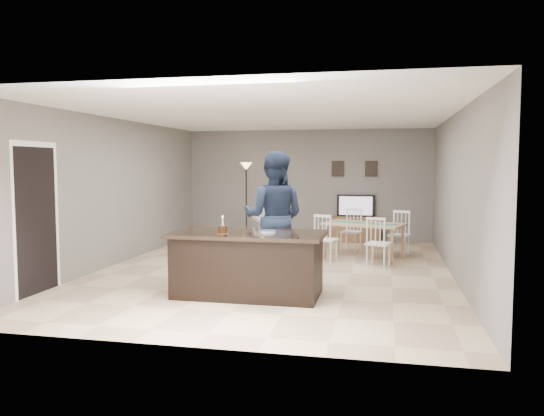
% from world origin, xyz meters
% --- Properties ---
extents(floor, '(8.00, 8.00, 0.00)m').
position_xyz_m(floor, '(0.00, 0.00, 0.00)').
color(floor, tan).
rests_on(floor, ground).
extents(room_shell, '(8.00, 8.00, 8.00)m').
position_xyz_m(room_shell, '(0.00, 0.00, 1.68)').
color(room_shell, slate).
rests_on(room_shell, floor).
extents(kitchen_island, '(2.15, 1.10, 0.90)m').
position_xyz_m(kitchen_island, '(0.00, -1.80, 0.45)').
color(kitchen_island, black).
rests_on(kitchen_island, floor).
extents(tv_console, '(1.20, 0.40, 0.60)m').
position_xyz_m(tv_console, '(1.20, 3.77, 0.30)').
color(tv_console, brown).
rests_on(tv_console, floor).
extents(television, '(0.91, 0.12, 0.53)m').
position_xyz_m(television, '(1.20, 3.84, 0.86)').
color(television, black).
rests_on(television, tv_console).
extents(tv_screen_glow, '(0.78, 0.00, 0.78)m').
position_xyz_m(tv_screen_glow, '(1.20, 3.76, 0.87)').
color(tv_screen_glow, orange).
rests_on(tv_screen_glow, tv_console).
extents(picture_frames, '(1.10, 0.02, 0.38)m').
position_xyz_m(picture_frames, '(1.15, 3.98, 1.75)').
color(picture_frames, black).
rests_on(picture_frames, room_shell).
extents(doorway, '(0.00, 2.10, 2.65)m').
position_xyz_m(doorway, '(-2.99, -2.30, 1.26)').
color(doorway, black).
rests_on(doorway, floor).
extents(woman, '(0.63, 0.52, 1.50)m').
position_xyz_m(woman, '(-0.05, -0.45, 0.75)').
color(woman, silver).
rests_on(woman, floor).
extents(man, '(1.01, 0.79, 2.05)m').
position_xyz_m(man, '(0.17, -0.84, 1.03)').
color(man, '#1A2339').
rests_on(man, floor).
extents(birthday_cake, '(0.16, 0.16, 0.25)m').
position_xyz_m(birthday_cake, '(-0.31, -2.00, 0.96)').
color(birthday_cake, gold).
rests_on(birthday_cake, kitchen_island).
extents(plate_stack, '(0.23, 0.23, 0.04)m').
position_xyz_m(plate_stack, '(0.29, -1.79, 0.92)').
color(plate_stack, white).
rests_on(plate_stack, kitchen_island).
extents(dining_table, '(1.87, 2.04, 0.91)m').
position_xyz_m(dining_table, '(1.48, 1.51, 0.58)').
color(dining_table, tan).
rests_on(dining_table, floor).
extents(floor_lamp, '(0.28, 0.28, 1.90)m').
position_xyz_m(floor_lamp, '(-1.43, 3.51, 1.47)').
color(floor_lamp, black).
rests_on(floor_lamp, floor).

